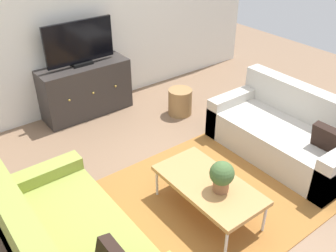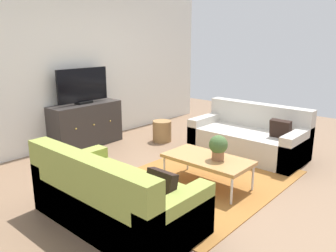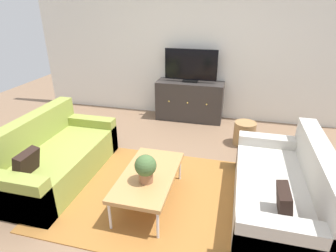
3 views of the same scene
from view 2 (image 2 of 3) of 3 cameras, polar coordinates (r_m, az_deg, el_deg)
ground_plane at (r=4.58m, az=3.86°, el=-8.85°), size 10.00×10.00×0.00m
wall_back at (r=6.11m, az=-15.49°, el=9.68°), size 6.40×0.12×2.70m
area_rug at (r=4.50m, az=5.39°, el=-9.26°), size 2.50×1.90×0.01m
couch_left_side at (r=3.47m, az=-9.64°, el=-12.32°), size 0.90×1.75×0.79m
couch_right_side at (r=5.59m, az=13.80°, el=-1.99°), size 0.90×1.75×0.79m
coffee_table at (r=4.26m, az=6.71°, el=-5.69°), size 0.58×1.09×0.38m
potted_plant at (r=4.14m, az=8.52°, el=-3.44°), size 0.23×0.23×0.31m
tv_console at (r=6.02m, az=-13.74°, el=0.24°), size 1.26×0.47×0.74m
flat_screen_tv at (r=5.91m, az=-14.25°, el=6.58°), size 0.97×0.16×0.60m
wicker_basket at (r=6.11m, az=-1.02°, el=-0.86°), size 0.34×0.34×0.38m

